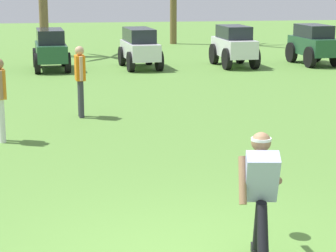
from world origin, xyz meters
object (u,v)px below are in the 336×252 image
at_px(parked_car_slot_d, 51,48).
at_px(parked_car_slot_g, 314,43).
at_px(teammate_deep, 80,75).
at_px(parked_car_slot_e, 140,47).
at_px(frisbee_in_flight, 269,178).
at_px(teammate_near_sideline, 0,92).
at_px(parked_car_slot_f, 234,45).
at_px(frisbee_thrower, 261,192).

relative_size(parked_car_slot_d, parked_car_slot_g, 1.02).
height_order(teammate_deep, parked_car_slot_e, teammate_deep).
bearing_deg(parked_car_slot_g, parked_car_slot_d, 179.60).
bearing_deg(parked_car_slot_e, frisbee_in_flight, -90.95).
xyz_separation_m(parked_car_slot_d, parked_car_slot_g, (9.17, -0.06, 0.02)).
bearing_deg(frisbee_in_flight, parked_car_slot_g, 66.83).
bearing_deg(teammate_deep, parked_car_slot_d, 95.42).
height_order(teammate_near_sideline, parked_car_slot_e, teammate_near_sideline).
distance_m(parked_car_slot_e, parked_car_slot_g, 6.19).
xyz_separation_m(parked_car_slot_d, parked_car_slot_e, (2.98, -0.02, 0.00)).
bearing_deg(frisbee_in_flight, teammate_deep, 105.42).
bearing_deg(parked_car_slot_e, parked_car_slot_d, 179.64).
height_order(teammate_deep, parked_car_slot_g, teammate_deep).
distance_m(parked_car_slot_d, parked_car_slot_f, 6.25).
relative_size(frisbee_thrower, frisbee_in_flight, 3.88).
xyz_separation_m(parked_car_slot_e, parked_car_slot_f, (3.27, -0.11, 0.02)).
xyz_separation_m(frisbee_in_flight, teammate_deep, (-1.98, 7.17, 0.25)).
distance_m(teammate_deep, parked_car_slot_f, 9.55).
distance_m(teammate_deep, parked_car_slot_d, 7.97).
xyz_separation_m(teammate_near_sideline, parked_car_slot_f, (7.02, 9.82, -0.20)).
height_order(teammate_near_sideline, parked_car_slot_d, teammate_near_sideline).
distance_m(frisbee_in_flight, parked_car_slot_d, 15.35).
xyz_separation_m(teammate_near_sideline, parked_car_slot_d, (0.77, 9.94, -0.22)).
xyz_separation_m(parked_car_slot_d, parked_car_slot_f, (6.25, -0.12, 0.02)).
xyz_separation_m(frisbee_thrower, teammate_deep, (-1.64, 7.95, 0.14)).
bearing_deg(frisbee_in_flight, parked_car_slot_d, 100.25).
bearing_deg(teammate_near_sideline, frisbee_thrower, -61.97).
distance_m(frisbee_in_flight, teammate_near_sideline, 6.25).
bearing_deg(teammate_deep, parked_car_slot_e, 74.26).
xyz_separation_m(frisbee_thrower, parked_car_slot_g, (6.78, 15.82, -0.05)).
bearing_deg(parked_car_slot_f, teammate_near_sideline, -125.58).
height_order(parked_car_slot_d, parked_car_slot_e, same).
xyz_separation_m(frisbee_in_flight, parked_car_slot_e, (0.25, 15.09, 0.03)).
height_order(parked_car_slot_e, parked_car_slot_g, parked_car_slot_g).
bearing_deg(frisbee_in_flight, parked_car_slot_e, 89.05).
distance_m(teammate_deep, parked_car_slot_e, 8.22).
xyz_separation_m(teammate_near_sideline, parked_car_slot_g, (9.94, 9.88, -0.20)).
xyz_separation_m(parked_car_slot_e, parked_car_slot_g, (6.19, -0.05, 0.02)).
relative_size(parked_car_slot_d, parked_car_slot_e, 1.00).
relative_size(frisbee_thrower, parked_car_slot_g, 0.59).
height_order(parked_car_slot_d, parked_car_slot_f, parked_car_slot_f).
bearing_deg(parked_car_slot_f, parked_car_slot_g, 1.18).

